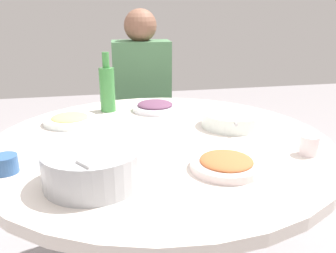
% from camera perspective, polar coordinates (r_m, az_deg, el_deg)
% --- Properties ---
extents(round_dining_table, '(1.23, 1.23, 0.76)m').
position_cam_1_polar(round_dining_table, '(1.31, -1.21, -6.29)').
color(round_dining_table, '#99999E').
rests_on(round_dining_table, ground).
extents(rice_bowl, '(0.27, 0.27, 0.11)m').
position_cam_1_polar(rice_bowl, '(0.95, -12.23, -6.23)').
color(rice_bowl, '#B2B5BA').
rests_on(rice_bowl, round_dining_table).
extents(soup_bowl, '(0.24, 0.26, 0.06)m').
position_cam_1_polar(soup_bowl, '(1.41, 10.43, 1.12)').
color(soup_bowl, white).
rests_on(soup_bowl, round_dining_table).
extents(dish_noodles, '(0.21, 0.21, 0.04)m').
position_cam_1_polar(dish_noodles, '(1.49, -15.78, 1.13)').
color(dish_noodles, white).
rests_on(dish_noodles, round_dining_table).
extents(dish_eggplant, '(0.21, 0.21, 0.04)m').
position_cam_1_polar(dish_eggplant, '(1.61, -2.14, 3.31)').
color(dish_eggplant, white).
rests_on(dish_eggplant, round_dining_table).
extents(dish_tofu_braise, '(0.21, 0.21, 0.04)m').
position_cam_1_polar(dish_tofu_braise, '(1.04, 9.53, -6.00)').
color(dish_tofu_braise, silver).
rests_on(dish_tofu_braise, round_dining_table).
extents(green_bottle, '(0.07, 0.07, 0.27)m').
position_cam_1_polar(green_bottle, '(1.61, -9.94, 6.26)').
color(green_bottle, '#408D43').
rests_on(green_bottle, round_dining_table).
extents(tea_cup_near, '(0.06, 0.06, 0.06)m').
position_cam_1_polar(tea_cup_near, '(1.21, 22.14, -2.86)').
color(tea_cup_near, white).
rests_on(tea_cup_near, round_dining_table).
extents(tea_cup_far, '(0.07, 0.07, 0.05)m').
position_cam_1_polar(tea_cup_far, '(1.10, -25.15, -5.61)').
color(tea_cup_far, '#335C94').
rests_on(tea_cup_far, round_dining_table).
extents(stool_for_diner_left, '(0.31, 0.31, 0.45)m').
position_cam_1_polar(stool_for_diner_left, '(2.30, -4.00, -6.51)').
color(stool_for_diner_left, brown).
rests_on(stool_for_diner_left, ground).
extents(diner_left, '(0.35, 0.36, 0.76)m').
position_cam_1_polar(diner_left, '(2.13, -4.33, 6.83)').
color(diner_left, '#2D333D').
rests_on(diner_left, stool_for_diner_left).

